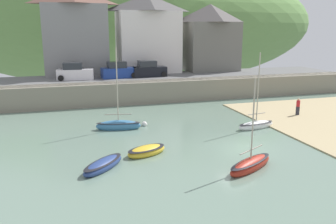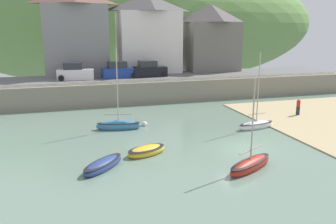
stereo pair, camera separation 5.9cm
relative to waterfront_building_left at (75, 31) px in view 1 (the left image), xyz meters
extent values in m
cube|color=slate|center=(9.69, -25.20, -7.83)|extent=(48.00, 40.00, 0.06)
cube|color=gray|center=(9.69, -8.20, -6.60)|extent=(48.00, 2.40, 2.40)
cube|color=#606060|center=(9.69, -4.50, -5.45)|extent=(48.00, 9.00, 0.10)
ellipsoid|color=#628E49|center=(14.21, 30.00, 1.35)|extent=(80.00, 44.00, 26.15)
cube|color=gray|center=(0.00, 0.00, -1.07)|extent=(7.71, 4.94, 8.67)
cube|color=silver|center=(9.34, 0.00, -1.43)|extent=(7.93, 5.12, 7.94)
pyramid|color=#525050|center=(9.34, 0.00, 3.60)|extent=(8.23, 5.42, 2.12)
cube|color=slate|center=(18.19, 0.00, -2.10)|extent=(7.07, 5.86, 6.61)
pyramid|color=#534E4D|center=(18.19, 0.00, 2.40)|extent=(7.37, 6.16, 2.39)
ellipsoid|color=#A4281A|center=(8.49, -29.11, -7.56)|extent=(4.01, 2.82, 0.88)
ellipsoid|color=black|center=(8.49, -29.11, -7.32)|extent=(3.93, 2.76, 0.12)
cylinder|color=#B2A893|center=(8.49, -29.11, -4.73)|extent=(0.09, 0.09, 4.78)
cylinder|color=gray|center=(8.49, -29.11, -6.57)|extent=(2.14, 1.22, 0.07)
ellipsoid|color=white|center=(13.42, -21.33, -7.58)|extent=(3.65, 1.54, 0.82)
ellipsoid|color=black|center=(13.42, -21.33, -7.35)|extent=(3.58, 1.51, 0.12)
cylinder|color=#B2A893|center=(13.42, -21.33, -4.33)|extent=(0.09, 0.09, 5.68)
cylinder|color=gray|center=(13.42, -21.33, -6.55)|extent=(1.79, 0.39, 0.07)
ellipsoid|color=gold|center=(3.13, -24.81, -7.60)|extent=(3.21, 2.38, 0.75)
ellipsoid|color=black|center=(3.13, -24.81, -7.39)|extent=(3.15, 2.33, 0.12)
ellipsoid|color=navy|center=(0.06, -26.48, -7.60)|extent=(3.19, 3.32, 0.74)
ellipsoid|color=black|center=(0.06, -26.48, -7.39)|extent=(3.13, 3.25, 0.12)
ellipsoid|color=teal|center=(2.28, -18.27, -7.53)|extent=(3.83, 1.69, 1.00)
ellipsoid|color=black|center=(2.28, -18.27, -7.25)|extent=(3.75, 1.66, 0.12)
cylinder|color=#B2A893|center=(2.28, -18.27, -4.04)|extent=(0.09, 0.09, 5.97)
cylinder|color=gray|center=(2.28, -18.27, -6.53)|extent=(2.17, 0.49, 0.07)
cube|color=silver|center=(-0.44, -4.50, -4.80)|extent=(4.25, 2.10, 1.20)
cube|color=#282D33|center=(-0.69, -4.50, -3.85)|extent=(2.24, 1.70, 0.80)
cylinder|color=black|center=(1.21, -3.70, -5.08)|extent=(0.64, 0.22, 0.64)
cylinder|color=black|center=(1.21, -5.30, -5.08)|extent=(0.64, 0.22, 0.64)
cylinder|color=black|center=(-2.09, -3.70, -5.08)|extent=(0.64, 0.22, 0.64)
cylinder|color=black|center=(-2.09, -5.30, -5.08)|extent=(0.64, 0.22, 0.64)
cube|color=navy|center=(4.63, -4.50, -4.80)|extent=(4.24, 2.07, 1.20)
cube|color=#282D33|center=(4.38, -4.50, -3.85)|extent=(2.23, 1.69, 0.80)
cylinder|color=black|center=(6.28, -3.70, -5.08)|extent=(0.64, 0.22, 0.64)
cylinder|color=black|center=(6.28, -5.30, -5.08)|extent=(0.64, 0.22, 0.64)
cylinder|color=black|center=(2.98, -3.70, -5.08)|extent=(0.64, 0.22, 0.64)
cylinder|color=black|center=(2.98, -5.30, -5.08)|extent=(0.64, 0.22, 0.64)
cube|color=black|center=(8.35, -4.50, -4.80)|extent=(4.17, 1.88, 1.20)
cube|color=#282D33|center=(8.10, -4.50, -3.85)|extent=(2.16, 1.59, 0.80)
cylinder|color=black|center=(10.00, -3.70, -5.08)|extent=(0.64, 0.22, 0.64)
cylinder|color=black|center=(10.00, -5.30, -5.08)|extent=(0.64, 0.22, 0.64)
cylinder|color=black|center=(6.70, -3.70, -5.08)|extent=(0.64, 0.22, 0.64)
cylinder|color=black|center=(6.70, -5.30, -5.08)|extent=(0.64, 0.22, 0.64)
cube|color=#282833|center=(19.48, -18.62, -7.29)|extent=(0.28, 0.20, 0.82)
cylinder|color=red|center=(19.48, -18.62, -6.59)|extent=(0.34, 0.34, 0.58)
sphere|color=#D1A889|center=(19.48, -18.62, -6.19)|extent=(0.22, 0.22, 0.22)
sphere|color=silver|center=(4.59, -17.88, -7.66)|extent=(0.48, 0.48, 0.48)
camera|label=1|loc=(-1.98, -46.75, 0.46)|focal=37.99mm
camera|label=2|loc=(-1.92, -46.77, 0.46)|focal=37.99mm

